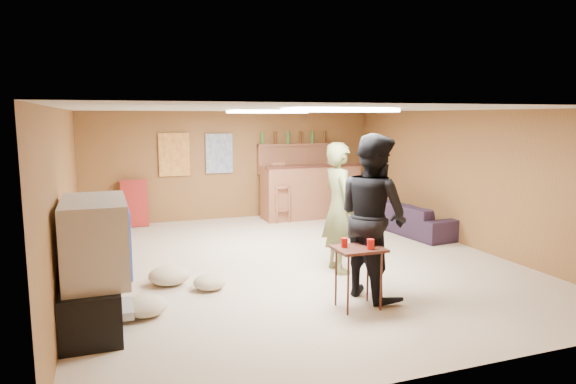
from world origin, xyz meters
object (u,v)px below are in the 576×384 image
object	(u,v)px
bar_counter	(310,191)
person_black	(373,216)
tray_table	(358,278)
person_olive	(339,208)
tv_body	(95,239)
sofa	(413,218)

from	to	relation	value
bar_counter	person_black	xyz separation A→B (m)	(-1.12, -4.60, 0.41)
tray_table	person_olive	bearing A→B (deg)	73.51
person_black	tray_table	world-z (taller)	person_black
tv_body	person_black	size ratio (longest dim) A/B	0.58
person_olive	person_black	world-z (taller)	person_black
person_black	sofa	xyz separation A→B (m)	(2.32, 2.65, -0.68)
tv_body	tray_table	xyz separation A→B (m)	(2.69, -0.45, -0.56)
bar_counter	sofa	distance (m)	2.31
person_black	sofa	bearing A→B (deg)	-53.37
person_olive	person_black	xyz separation A→B (m)	(-0.05, -1.01, 0.07)
tray_table	bar_counter	bearing A→B (deg)	73.40
person_olive	sofa	size ratio (longest dim) A/B	0.94
person_black	bar_counter	bearing A→B (deg)	-25.82
tv_body	person_olive	distance (m)	3.20
tv_body	person_black	distance (m)	3.03
person_black	sofa	size ratio (longest dim) A/B	1.01
person_olive	bar_counter	bearing A→B (deg)	-15.45
tv_body	sofa	world-z (taller)	tv_body
person_olive	sofa	distance (m)	2.86
sofa	tray_table	size ratio (longest dim) A/B	2.74
sofa	person_black	bearing A→B (deg)	133.07
tray_table	person_black	bearing A→B (deg)	42.40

